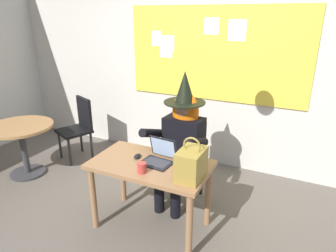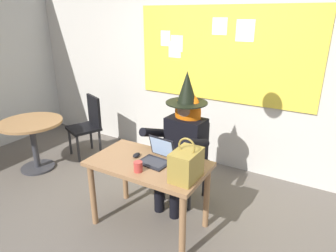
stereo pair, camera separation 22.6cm
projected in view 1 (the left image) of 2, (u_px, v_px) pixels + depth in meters
ground_plane at (156, 229)px, 3.02m from camera, size 24.00×24.00×0.00m
wall_back_bulletin at (215, 61)px, 3.93m from camera, size 6.61×1.84×2.89m
desk_main at (151, 173)px, 2.86m from camera, size 1.14×0.66×0.72m
chair_at_desk at (186, 155)px, 3.43m from camera, size 0.44×0.44×0.92m
person_costumed at (181, 135)px, 3.23m from camera, size 0.62×0.70×1.50m
laptop at (159, 157)px, 2.83m from camera, size 0.31×0.29×0.22m
computer_mouse at (137, 156)px, 2.92m from camera, size 0.08×0.11×0.03m
handbag at (191, 164)px, 2.52m from camera, size 0.20×0.30×0.38m
coffee_mug at (142, 168)px, 2.64m from camera, size 0.08×0.08×0.09m
side_table_round at (22, 138)px, 3.88m from camera, size 0.82×0.82×0.70m
chair_spare_by_window at (79, 125)px, 4.38m from camera, size 0.55×0.55×0.91m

